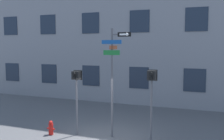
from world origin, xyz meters
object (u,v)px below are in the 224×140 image
street_sign_pole (113,73)px  pedestrian_signal_right (152,85)px  pedestrian_signal_left (76,85)px  fire_hydrant (51,128)px

street_sign_pole → pedestrian_signal_right: bearing=3.2°
pedestrian_signal_left → fire_hydrant: size_ratio=4.53×
street_sign_pole → pedestrian_signal_left: size_ratio=1.62×
pedestrian_signal_right → pedestrian_signal_left: bearing=-172.6°
fire_hydrant → street_sign_pole: bearing=14.5°
pedestrian_signal_right → fire_hydrant: (-4.22, -0.77, -1.98)m
pedestrian_signal_right → fire_hydrant: 4.73m
street_sign_pole → fire_hydrant: street_sign_pole is taller
street_sign_pole → pedestrian_signal_right: 1.66m
pedestrian_signal_right → fire_hydrant: size_ratio=4.68×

